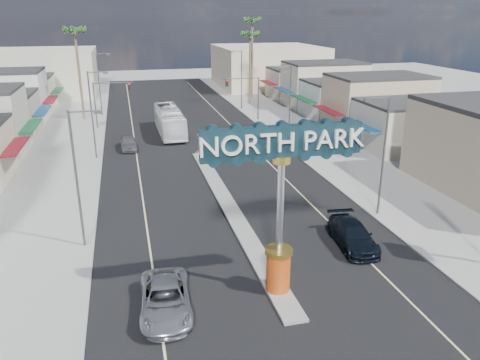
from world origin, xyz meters
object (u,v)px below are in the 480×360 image
gateway_sign (281,191)px  city_bus (170,121)px  streetlight_r_near (382,150)px  streetlight_r_far (241,77)px  car_parked_left (128,143)px  streetlight_l_far (100,81)px  suv_left (165,299)px  streetlight_r_mid (289,102)px  traffic_signal_left (109,96)px  traffic_signal_right (246,90)px  streetlight_l_mid (93,111)px  palm_right_mid (250,38)px  suv_right (353,235)px  palm_right_far (252,25)px  palm_left_far (75,36)px  streetlight_l_near (79,173)px

gateway_sign → city_bus: size_ratio=0.77×
streetlight_r_near → streetlight_r_far: (0.00, 42.00, 0.00)m
car_parked_left → city_bus: 8.01m
streetlight_l_far → suv_left: bearing=-85.1°
streetlight_r_mid → traffic_signal_left: bearing=144.5°
traffic_signal_right → streetlight_l_mid: size_ratio=0.67×
streetlight_l_mid → streetlight_r_mid: same height
gateway_sign → car_parked_left: bearing=103.1°
palm_right_mid → car_parked_left: bearing=-131.3°
city_bus → streetlight_r_near: bearing=-67.6°
streetlight_r_mid → streetlight_r_far: bearing=90.0°
gateway_sign → suv_right: size_ratio=1.72×
streetlight_l_mid → streetlight_r_near: bearing=-43.8°
streetlight_l_mid → streetlight_l_far: (0.00, 22.00, 0.00)m
suv_right → traffic_signal_right: bearing=91.6°
streetlight_l_mid → car_parked_left: (3.21, 2.97, -4.31)m
traffic_signal_right → streetlight_r_mid: size_ratio=0.67×
streetlight_r_mid → streetlight_l_far: bearing=133.5°
streetlight_l_far → palm_right_mid: bearing=9.7°
city_bus → gateway_sign: bearing=-87.7°
streetlight_l_mid → streetlight_r_far: size_ratio=1.00×
palm_right_far → city_bus: size_ratio=1.19×
gateway_sign → streetlight_r_far: size_ratio=1.02×
streetlight_l_mid → city_bus: (8.43, 8.96, -3.42)m
suv_left → palm_left_far: bearing=101.5°
streetlight_l_near → streetlight_l_mid: size_ratio=1.00×
palm_right_far → palm_left_far: bearing=-156.8°
streetlight_r_mid → streetlight_l_mid: bearing=180.0°
streetlight_r_far → palm_left_far: 24.38m
traffic_signal_right → suv_right: bearing=-94.1°
streetlight_l_near → streetlight_l_far: 42.00m
traffic_signal_right → car_parked_left: size_ratio=1.35×
palm_right_mid → suv_left: bearing=-109.4°
streetlight_l_mid → palm_right_far: 41.53m
suv_right → palm_right_far: bearing=87.0°
streetlight_r_far → suv_left: bearing=-108.2°
palm_left_far → car_parked_left: palm_left_far is taller
streetlight_l_far → palm_right_mid: size_ratio=0.74×
gateway_sign → streetlight_l_mid: (-10.43, 28.02, -0.86)m
traffic_signal_right → streetlight_r_mid: 14.07m
traffic_signal_left → palm_left_far: palm_left_far is taller
streetlight_r_near → streetlight_r_far: size_ratio=1.00×
gateway_sign → palm_right_mid: (13.00, 54.02, 4.67)m
suv_right → streetlight_r_near: bearing=51.4°
streetlight_r_near → palm_right_far: palm_right_far is taller
traffic_signal_left → streetlight_l_mid: (-1.25, -13.99, 0.79)m
palm_right_far → suv_right: 57.92m
streetlight_l_near → car_parked_left: streetlight_l_near is taller
palm_left_far → palm_right_far: (28.00, 12.00, 0.89)m
streetlight_r_far → palm_right_mid: bearing=57.3°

